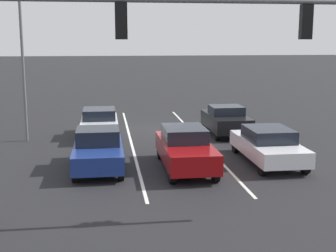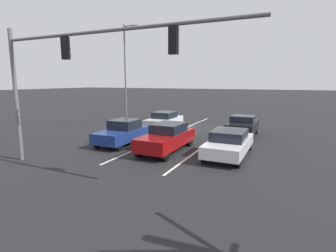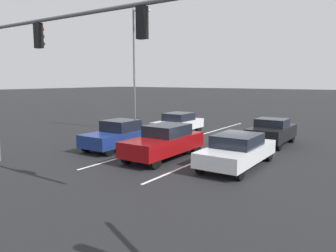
{
  "view_description": "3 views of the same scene",
  "coord_description": "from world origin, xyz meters",
  "px_view_note": "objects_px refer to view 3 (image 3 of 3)",
  "views": [
    {
      "loc": [
        2.93,
        25.81,
        4.98
      ],
      "look_at": [
        0.4,
        7.07,
        1.47
      ],
      "focal_mm": 50.0,
      "sensor_mm": 36.0,
      "label": 1
    },
    {
      "loc": [
        -6.51,
        21.88,
        4.03
      ],
      "look_at": [
        -0.81,
        9.76,
        1.75
      ],
      "focal_mm": 28.0,
      "sensor_mm": 36.0,
      "label": 2
    },
    {
      "loc": [
        -8.95,
        21.1,
        3.76
      ],
      "look_at": [
        -0.11,
        8.1,
        1.54
      ],
      "focal_mm": 35.0,
      "sensor_mm": 36.0,
      "label": 3
    }
  ],
  "objects_px": {
    "car_maroon_midlane_front": "(164,141)",
    "traffic_signal_gantry": "(41,53)",
    "car_white_leftlane_front": "(237,150)",
    "car_navy_rightlane_front": "(118,135)",
    "car_black_leftlane_second": "(272,131)",
    "street_lamp_right_shoulder": "(136,63)",
    "car_silver_rightlane_second": "(178,123)"
  },
  "relations": [
    {
      "from": "car_maroon_midlane_front",
      "to": "traffic_signal_gantry",
      "type": "bearing_deg",
      "value": 62.88
    },
    {
      "from": "traffic_signal_gantry",
      "to": "car_silver_rightlane_second",
      "type": "bearing_deg",
      "value": -85.41
    },
    {
      "from": "car_navy_rightlane_front",
      "to": "car_white_leftlane_front",
      "type": "xyz_separation_m",
      "value": [
        -6.87,
        -0.09,
        -0.02
      ]
    },
    {
      "from": "car_white_leftlane_front",
      "to": "traffic_signal_gantry",
      "type": "bearing_deg",
      "value": 41.5
    },
    {
      "from": "car_maroon_midlane_front",
      "to": "traffic_signal_gantry",
      "type": "height_order",
      "value": "traffic_signal_gantry"
    },
    {
      "from": "car_navy_rightlane_front",
      "to": "car_white_leftlane_front",
      "type": "relative_size",
      "value": 0.89
    },
    {
      "from": "car_navy_rightlane_front",
      "to": "traffic_signal_gantry",
      "type": "relative_size",
      "value": 0.35
    },
    {
      "from": "traffic_signal_gantry",
      "to": "street_lamp_right_shoulder",
      "type": "distance_m",
      "value": 11.71
    },
    {
      "from": "car_navy_rightlane_front",
      "to": "traffic_signal_gantry",
      "type": "xyz_separation_m",
      "value": [
        -0.9,
        5.19,
        4.03
      ]
    },
    {
      "from": "car_maroon_midlane_front",
      "to": "street_lamp_right_shoulder",
      "type": "distance_m",
      "value": 10.03
    },
    {
      "from": "car_silver_rightlane_second",
      "to": "street_lamp_right_shoulder",
      "type": "xyz_separation_m",
      "value": [
        3.44,
        0.44,
        4.22
      ]
    },
    {
      "from": "car_navy_rightlane_front",
      "to": "car_silver_rightlane_second",
      "type": "height_order",
      "value": "car_navy_rightlane_front"
    },
    {
      "from": "car_silver_rightlane_second",
      "to": "street_lamp_right_shoulder",
      "type": "bearing_deg",
      "value": 7.27
    },
    {
      "from": "car_navy_rightlane_front",
      "to": "traffic_signal_gantry",
      "type": "height_order",
      "value": "traffic_signal_gantry"
    },
    {
      "from": "car_maroon_midlane_front",
      "to": "car_black_leftlane_second",
      "type": "bearing_deg",
      "value": -117.46
    },
    {
      "from": "car_white_leftlane_front",
      "to": "street_lamp_right_shoulder",
      "type": "xyz_separation_m",
      "value": [
        10.32,
        -5.59,
        4.24
      ]
    },
    {
      "from": "car_black_leftlane_second",
      "to": "street_lamp_right_shoulder",
      "type": "distance_m",
      "value": 10.91
    },
    {
      "from": "street_lamp_right_shoulder",
      "to": "car_silver_rightlane_second",
      "type": "bearing_deg",
      "value": -172.73
    },
    {
      "from": "car_navy_rightlane_front",
      "to": "car_silver_rightlane_second",
      "type": "xyz_separation_m",
      "value": [
        0.01,
        -6.13,
        -0.01
      ]
    },
    {
      "from": "car_silver_rightlane_second",
      "to": "street_lamp_right_shoulder",
      "type": "distance_m",
      "value": 5.46
    },
    {
      "from": "car_maroon_midlane_front",
      "to": "street_lamp_right_shoulder",
      "type": "height_order",
      "value": "street_lamp_right_shoulder"
    },
    {
      "from": "car_silver_rightlane_second",
      "to": "car_maroon_midlane_front",
      "type": "bearing_deg",
      "value": 117.26
    },
    {
      "from": "car_white_leftlane_front",
      "to": "car_maroon_midlane_front",
      "type": "bearing_deg",
      "value": 7.97
    },
    {
      "from": "car_white_leftlane_front",
      "to": "car_silver_rightlane_second",
      "type": "xyz_separation_m",
      "value": [
        6.88,
        -6.03,
        0.02
      ]
    },
    {
      "from": "car_navy_rightlane_front",
      "to": "car_black_leftlane_second",
      "type": "xyz_separation_m",
      "value": [
        -6.62,
        -5.88,
        0.01
      ]
    },
    {
      "from": "street_lamp_right_shoulder",
      "to": "traffic_signal_gantry",
      "type": "bearing_deg",
      "value": 111.79
    },
    {
      "from": "street_lamp_right_shoulder",
      "to": "car_navy_rightlane_front",
      "type": "bearing_deg",
      "value": 121.25
    },
    {
      "from": "car_white_leftlane_front",
      "to": "car_black_leftlane_second",
      "type": "relative_size",
      "value": 1.17
    },
    {
      "from": "car_maroon_midlane_front",
      "to": "car_silver_rightlane_second",
      "type": "bearing_deg",
      "value": -62.74
    },
    {
      "from": "car_navy_rightlane_front",
      "to": "car_silver_rightlane_second",
      "type": "bearing_deg",
      "value": -89.89
    },
    {
      "from": "car_white_leftlane_front",
      "to": "car_black_leftlane_second",
      "type": "height_order",
      "value": "car_black_leftlane_second"
    },
    {
      "from": "car_maroon_midlane_front",
      "to": "car_white_leftlane_front",
      "type": "distance_m",
      "value": 3.55
    }
  ]
}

